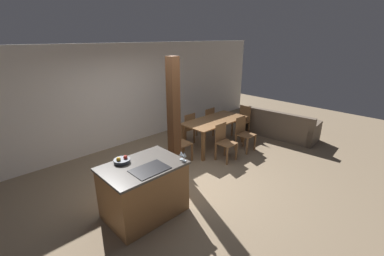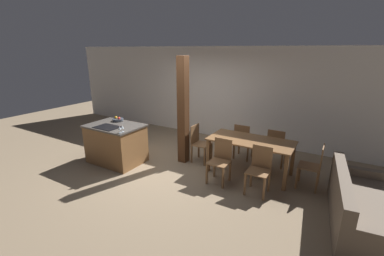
{
  "view_description": "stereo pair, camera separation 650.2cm",
  "coord_description": "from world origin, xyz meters",
  "px_view_note": "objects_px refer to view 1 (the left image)",
  "views": [
    {
      "loc": [
        -3.09,
        -3.62,
        2.86
      ],
      "look_at": [
        0.6,
        0.2,
        0.95
      ],
      "focal_mm": 24.0,
      "sensor_mm": 36.0,
      "label": 1
    },
    {
      "loc": [
        3.36,
        -4.46,
        2.62
      ],
      "look_at": [
        0.6,
        0.2,
        0.95
      ],
      "focal_mm": 24.0,
      "sensor_mm": 36.0,
      "label": 2
    }
  ],
  "objects_px": {
    "dining_chair_far_left": "(187,128)",
    "couch": "(281,127)",
    "dining_chair_near_right": "(244,133)",
    "dining_chair_near_left": "(224,141)",
    "dining_chair_head_end": "(179,143)",
    "dining_chair_foot_end": "(242,120)",
    "wine_glass_middle": "(181,153)",
    "dining_table": "(215,124)",
    "kitchen_island": "(144,190)",
    "dining_chair_far_right": "(207,122)",
    "wine_glass_near": "(185,155)",
    "timber_post": "(174,117)",
    "fruit_bowl": "(122,160)"
  },
  "relations": [
    {
      "from": "dining_chair_far_left",
      "to": "couch",
      "type": "relative_size",
      "value": 0.43
    },
    {
      "from": "dining_chair_near_right",
      "to": "dining_chair_far_left",
      "type": "relative_size",
      "value": 1.0
    },
    {
      "from": "dining_chair_near_left",
      "to": "couch",
      "type": "relative_size",
      "value": 0.43
    },
    {
      "from": "dining_chair_head_end",
      "to": "dining_chair_foot_end",
      "type": "xyz_separation_m",
      "value": [
        2.52,
        0.0,
        0.0
      ]
    },
    {
      "from": "wine_glass_middle",
      "to": "couch",
      "type": "bearing_deg",
      "value": 5.93
    },
    {
      "from": "dining_chair_head_end",
      "to": "couch",
      "type": "xyz_separation_m",
      "value": [
        3.28,
        -0.88,
        -0.19
      ]
    },
    {
      "from": "wine_glass_middle",
      "to": "dining_table",
      "type": "xyz_separation_m",
      "value": [
        2.38,
        1.34,
        -0.37
      ]
    },
    {
      "from": "kitchen_island",
      "to": "dining_chair_far_left",
      "type": "xyz_separation_m",
      "value": [
        2.55,
        1.69,
        0.01
      ]
    },
    {
      "from": "dining_table",
      "to": "dining_chair_head_end",
      "type": "bearing_deg",
      "value": 180.0
    },
    {
      "from": "kitchen_island",
      "to": "dining_chair_head_end",
      "type": "height_order",
      "value": "kitchen_island"
    },
    {
      "from": "dining_chair_head_end",
      "to": "dining_chair_far_right",
      "type": "bearing_deg",
      "value": -68.43
    },
    {
      "from": "kitchen_island",
      "to": "dining_chair_near_left",
      "type": "xyz_separation_m",
      "value": [
        2.55,
        0.38,
        0.01
      ]
    },
    {
      "from": "dining_chair_far_right",
      "to": "dining_chair_near_left",
      "type": "bearing_deg",
      "value": 58.66
    },
    {
      "from": "wine_glass_near",
      "to": "dining_table",
      "type": "distance_m",
      "value": 2.8
    },
    {
      "from": "dining_chair_foot_end",
      "to": "timber_post",
      "type": "height_order",
      "value": "timber_post"
    },
    {
      "from": "dining_chair_far_left",
      "to": "dining_chair_far_right",
      "type": "xyz_separation_m",
      "value": [
        0.8,
        0.0,
        0.0
      ]
    },
    {
      "from": "dining_chair_far_left",
      "to": "timber_post",
      "type": "xyz_separation_m",
      "value": [
        -1.17,
        -0.86,
        0.77
      ]
    },
    {
      "from": "dining_chair_far_right",
      "to": "dining_table",
      "type": "bearing_deg",
      "value": 58.66
    },
    {
      "from": "wine_glass_middle",
      "to": "dining_chair_far_left",
      "type": "bearing_deg",
      "value": 45.24
    },
    {
      "from": "kitchen_island",
      "to": "wine_glass_middle",
      "type": "relative_size",
      "value": 8.65
    },
    {
      "from": "dining_chair_foot_end",
      "to": "dining_chair_far_right",
      "type": "bearing_deg",
      "value": -127.33
    },
    {
      "from": "dining_chair_far_left",
      "to": "timber_post",
      "type": "height_order",
      "value": "timber_post"
    },
    {
      "from": "dining_table",
      "to": "dining_chair_near_left",
      "type": "distance_m",
      "value": 0.79
    },
    {
      "from": "fruit_bowl",
      "to": "dining_chair_far_left",
      "type": "height_order",
      "value": "fruit_bowl"
    },
    {
      "from": "wine_glass_middle",
      "to": "dining_chair_far_right",
      "type": "height_order",
      "value": "wine_glass_middle"
    },
    {
      "from": "kitchen_island",
      "to": "dining_chair_far_left",
      "type": "distance_m",
      "value": 3.06
    },
    {
      "from": "kitchen_island",
      "to": "dining_chair_foot_end",
      "type": "relative_size",
      "value": 1.43
    },
    {
      "from": "wine_glass_near",
      "to": "dining_chair_near_left",
      "type": "xyz_separation_m",
      "value": [
        1.98,
        0.76,
        -0.56
      ]
    },
    {
      "from": "timber_post",
      "to": "couch",
      "type": "bearing_deg",
      "value": -10.75
    },
    {
      "from": "fruit_bowl",
      "to": "wine_glass_near",
      "type": "bearing_deg",
      "value": -41.65
    },
    {
      "from": "wine_glass_near",
      "to": "wine_glass_middle",
      "type": "height_order",
      "value": "same"
    },
    {
      "from": "couch",
      "to": "timber_post",
      "type": "relative_size",
      "value": 0.83
    },
    {
      "from": "fruit_bowl",
      "to": "dining_chair_far_right",
      "type": "height_order",
      "value": "fruit_bowl"
    },
    {
      "from": "dining_chair_far_left",
      "to": "dining_chair_far_right",
      "type": "bearing_deg",
      "value": -180.0
    },
    {
      "from": "dining_chair_near_right",
      "to": "timber_post",
      "type": "distance_m",
      "value": 2.17
    },
    {
      "from": "dining_chair_near_left",
      "to": "dining_chair_far_left",
      "type": "height_order",
      "value": "same"
    },
    {
      "from": "kitchen_island",
      "to": "dining_chair_head_end",
      "type": "relative_size",
      "value": 1.43
    },
    {
      "from": "wine_glass_near",
      "to": "dining_chair_near_right",
      "type": "xyz_separation_m",
      "value": [
        2.78,
        0.76,
        -0.56
      ]
    },
    {
      "from": "dining_chair_near_left",
      "to": "dining_chair_far_right",
      "type": "height_order",
      "value": "same"
    },
    {
      "from": "wine_glass_near",
      "to": "dining_chair_near_left",
      "type": "relative_size",
      "value": 0.17
    },
    {
      "from": "wine_glass_near",
      "to": "couch",
      "type": "relative_size",
      "value": 0.07
    },
    {
      "from": "kitchen_island",
      "to": "dining_chair_far_right",
      "type": "bearing_deg",
      "value": 26.79
    },
    {
      "from": "dining_table",
      "to": "dining_chair_near_right",
      "type": "relative_size",
      "value": 1.98
    },
    {
      "from": "dining_chair_far_right",
      "to": "dining_chair_head_end",
      "type": "relative_size",
      "value": 1.0
    },
    {
      "from": "fruit_bowl",
      "to": "dining_chair_head_end",
      "type": "distance_m",
      "value": 2.08
    },
    {
      "from": "wine_glass_middle",
      "to": "fruit_bowl",
      "type": "bearing_deg",
      "value": 141.79
    },
    {
      "from": "dining_table",
      "to": "dining_chair_head_end",
      "type": "height_order",
      "value": "dining_chair_head_end"
    },
    {
      "from": "fruit_bowl",
      "to": "couch",
      "type": "xyz_separation_m",
      "value": [
        5.16,
        -0.14,
        -0.68
      ]
    },
    {
      "from": "kitchen_island",
      "to": "dining_chair_foot_end",
      "type": "height_order",
      "value": "kitchen_island"
    },
    {
      "from": "wine_glass_middle",
      "to": "dining_chair_head_end",
      "type": "bearing_deg",
      "value": 50.12
    }
  ]
}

